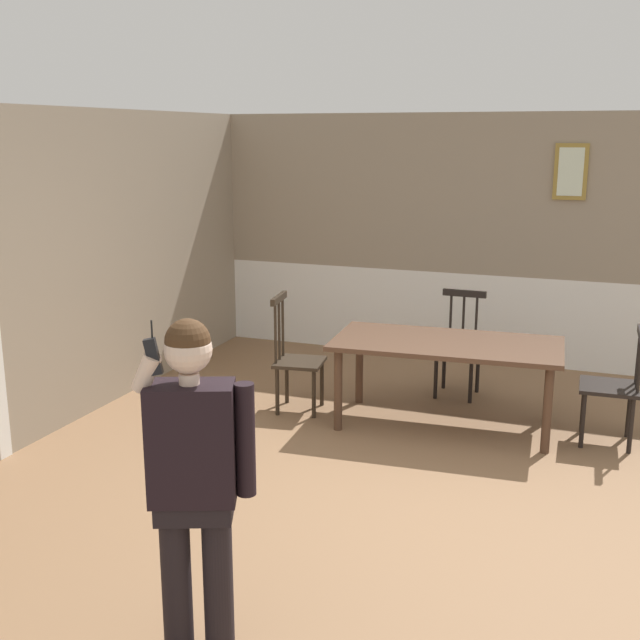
{
  "coord_description": "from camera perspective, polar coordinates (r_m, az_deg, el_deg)",
  "views": [
    {
      "loc": [
        1.19,
        -4.73,
        2.4
      ],
      "look_at": [
        -0.27,
        -0.88,
        1.41
      ],
      "focal_mm": 44.02,
      "sensor_mm": 36.0,
      "label": 1
    }
  ],
  "objects": [
    {
      "name": "dining_table",
      "position": [
        6.55,
        9.19,
        -2.22
      ],
      "size": [
        1.91,
        1.04,
        0.73
      ],
      "rotation": [
        0.0,
        0.0,
        0.07
      ],
      "color": "#4C3323",
      "rests_on": "ground_plane"
    },
    {
      "name": "ground_plane",
      "position": [
        5.43,
        6.07,
        -12.83
      ],
      "size": [
        7.83,
        7.83,
        0.0
      ],
      "primitive_type": "plane",
      "color": "#846042"
    },
    {
      "name": "person_figure",
      "position": [
        3.62,
        -9.11,
        -10.77
      ],
      "size": [
        0.5,
        0.34,
        1.63
      ],
      "rotation": [
        0.0,
        0.0,
        3.53
      ],
      "color": "black",
      "rests_on": "ground_plane"
    },
    {
      "name": "room_back_partition",
      "position": [
        8.45,
        12.52,
        5.35
      ],
      "size": [
        6.14,
        0.17,
        2.61
      ],
      "color": "gray",
      "rests_on": "ground_plane"
    },
    {
      "name": "chair_near_window",
      "position": [
        6.88,
        -1.8,
        -2.76
      ],
      "size": [
        0.46,
        0.46,
        1.04
      ],
      "rotation": [
        0.0,
        0.0,
        4.86
      ],
      "color": "#2D2319",
      "rests_on": "ground_plane"
    },
    {
      "name": "chair_by_doorway",
      "position": [
        7.41,
        10.07,
        -1.91
      ],
      "size": [
        0.42,
        0.42,
        0.97
      ],
      "rotation": [
        0.0,
        0.0,
        3.12
      ],
      "color": "black",
      "rests_on": "ground_plane"
    },
    {
      "name": "chair_at_table_head",
      "position": [
        6.56,
        20.59,
        -4.52
      ],
      "size": [
        0.45,
        0.45,
        0.94
      ],
      "rotation": [
        0.0,
        0.0,
        1.61
      ],
      "color": "black",
      "rests_on": "ground_plane"
    },
    {
      "name": "room_left_partition",
      "position": [
        6.46,
        -21.0,
        2.77
      ],
      "size": [
        0.13,
        7.11,
        2.61
      ],
      "color": "gray",
      "rests_on": "ground_plane"
    }
  ]
}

